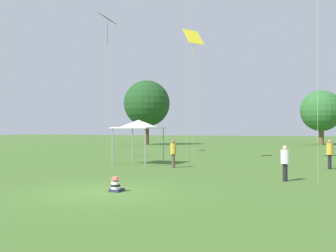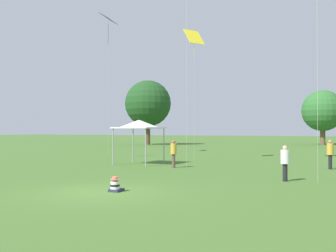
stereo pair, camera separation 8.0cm
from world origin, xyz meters
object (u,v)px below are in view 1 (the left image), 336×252
at_px(person_standing_0, 173,151).
at_px(distant_tree_0, 321,111).
at_px(person_standing_1, 330,152).
at_px(kite_5, 193,39).
at_px(distant_tree_3, 147,104).
at_px(seated_toddler, 116,185).
at_px(kite_4, 107,21).
at_px(person_standing_2, 285,160).
at_px(canopy_tent, 139,124).

bearing_deg(person_standing_0, distant_tree_0, -43.47).
height_order(person_standing_0, person_standing_1, person_standing_1).
distance_m(person_standing_0, person_standing_1, 8.92).
height_order(kite_5, distant_tree_3, distant_tree_3).
distance_m(person_standing_1, distant_tree_3, 40.68).
bearing_deg(kite_5, seated_toddler, -94.66).
height_order(kite_4, distant_tree_3, kite_4).
height_order(person_standing_2, distant_tree_0, distant_tree_0).
relative_size(person_standing_0, canopy_tent, 0.57).
distance_m(canopy_tent, distant_tree_0, 43.17).
bearing_deg(canopy_tent, seated_toddler, -64.11).
bearing_deg(kite_5, canopy_tent, -130.01).
bearing_deg(person_standing_2, distant_tree_0, -174.60).
bearing_deg(kite_5, distant_tree_0, 65.00).
height_order(distant_tree_0, distant_tree_3, distant_tree_3).
bearing_deg(person_standing_1, person_standing_0, 103.87).
height_order(person_standing_1, distant_tree_3, distant_tree_3).
relative_size(seated_toddler, person_standing_1, 0.33).
bearing_deg(distant_tree_0, kite_5, -98.99).
bearing_deg(person_standing_0, canopy_tent, 30.75).
height_order(seated_toddler, person_standing_1, person_standing_1).
bearing_deg(person_standing_0, person_standing_2, -153.60).
xyz_separation_m(person_standing_0, canopy_tent, (-3.09, 1.26, 1.62)).
relative_size(seated_toddler, canopy_tent, 0.19).
bearing_deg(person_standing_2, kite_4, -121.72).
distance_m(seated_toddler, person_standing_1, 13.79).
relative_size(seated_toddler, person_standing_2, 0.35).
bearing_deg(seated_toddler, person_standing_0, 100.00).
bearing_deg(canopy_tent, kite_5, 66.00).
bearing_deg(canopy_tent, person_standing_1, 8.96).
relative_size(person_standing_2, kite_5, 0.16).
bearing_deg(person_standing_2, distant_tree_3, -140.62).
bearing_deg(distant_tree_0, seated_toddler, -93.24).
xyz_separation_m(person_standing_0, distant_tree_3, (-19.45, 32.25, 5.40)).
xyz_separation_m(distant_tree_0, distant_tree_3, (-24.37, -11.35, 1.15)).
height_order(kite_5, distant_tree_0, kite_5).
xyz_separation_m(person_standing_0, kite_5, (-1.06, 5.83, 8.01)).
bearing_deg(person_standing_0, kite_5, -26.75).
bearing_deg(distant_tree_3, canopy_tent, -62.17).
bearing_deg(kite_5, person_standing_0, -95.73).
xyz_separation_m(person_standing_1, canopy_tent, (-11.47, -1.81, 1.60)).
distance_m(person_standing_0, person_standing_2, 7.78).
bearing_deg(kite_4, person_standing_0, -90.25).
bearing_deg(canopy_tent, distant_tree_3, 117.83).
xyz_separation_m(person_standing_0, kite_4, (-10.61, 8.66, 11.20)).
xyz_separation_m(seated_toddler, kite_4, (-12.55, 17.76, 11.95)).
xyz_separation_m(canopy_tent, kite_4, (-7.52, 7.40, 9.58)).
bearing_deg(kite_5, kite_4, 147.48).
bearing_deg(distant_tree_3, person_standing_0, -58.91).
relative_size(kite_4, distant_tree_0, 1.53).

